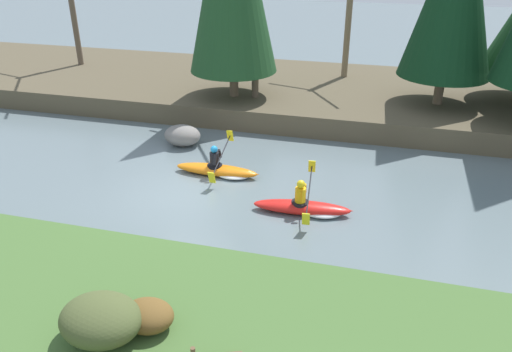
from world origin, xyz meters
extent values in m
plane|color=slate|center=(0.00, 0.00, 0.00)|extent=(90.00, 90.00, 0.00)
cube|color=brown|center=(0.00, 9.50, 0.43)|extent=(44.00, 8.61, 0.85)
cylinder|color=brown|center=(-0.73, 7.04, 1.39)|extent=(0.36, 0.36, 1.07)
cylinder|color=brown|center=(7.39, 8.14, 1.42)|extent=(0.36, 0.36, 1.14)
cylinder|color=brown|center=(-9.90, 10.10, 3.59)|extent=(0.28, 0.28, 5.49)
cylinder|color=brown|center=(0.16, 7.10, 3.36)|extent=(0.28, 0.28, 5.03)
cylinder|color=#7A664C|center=(3.38, 11.22, 3.22)|extent=(0.28, 0.28, 4.73)
ellipsoid|color=#4C562D|center=(0.95, -6.35, 0.92)|extent=(1.50, 1.25, 0.81)
ellipsoid|color=brown|center=(1.63, -5.91, 0.78)|extent=(0.98, 0.82, 0.53)
ellipsoid|color=red|center=(3.47, -0.25, 0.17)|extent=(2.74, 0.85, 0.34)
cone|color=red|center=(4.71, -0.13, 0.19)|extent=(0.37, 0.23, 0.20)
cylinder|color=black|center=(3.42, -0.26, 0.31)|extent=(0.52, 0.52, 0.08)
cylinder|color=yellow|center=(3.42, -0.26, 0.56)|extent=(0.33, 0.33, 0.42)
sphere|color=yellow|center=(3.42, -0.26, 0.89)|extent=(0.25, 0.25, 0.23)
cylinder|color=yellow|center=(3.50, -0.01, 0.65)|extent=(0.11, 0.23, 0.35)
cylinder|color=yellow|center=(3.54, -0.49, 0.65)|extent=(0.11, 0.23, 0.35)
cylinder|color=black|center=(3.65, -0.23, 0.69)|extent=(0.22, 1.91, 0.65)
cube|color=yellow|center=(3.56, 0.71, 1.00)|extent=(0.21, 0.18, 0.41)
cube|color=yellow|center=(3.74, -1.18, 0.38)|extent=(0.21, 0.18, 0.41)
ellipsoid|color=white|center=(4.02, -0.20, 0.09)|extent=(1.16, 0.80, 0.18)
ellipsoid|color=orange|center=(0.41, 1.40, 0.17)|extent=(2.70, 0.61, 0.34)
cone|color=orange|center=(1.65, 1.40, 0.19)|extent=(0.35, 0.20, 0.20)
cylinder|color=black|center=(0.36, 1.40, 0.31)|extent=(0.48, 0.48, 0.08)
cylinder|color=black|center=(0.36, 1.40, 0.56)|extent=(0.30, 0.30, 0.42)
sphere|color=#1E89D1|center=(0.36, 1.40, 0.89)|extent=(0.23, 0.23, 0.23)
cylinder|color=black|center=(0.46, 1.64, 0.65)|extent=(0.09, 0.23, 0.35)
cylinder|color=black|center=(0.46, 1.16, 0.65)|extent=(0.09, 0.23, 0.35)
cylinder|color=black|center=(0.59, 1.40, 0.69)|extent=(0.05, 1.91, 0.65)
cube|color=yellow|center=(0.58, 2.35, 1.00)|extent=(0.20, 0.16, 0.41)
cube|color=yellow|center=(0.59, 0.45, 0.38)|extent=(0.20, 0.16, 0.41)
ellipsoid|color=white|center=(0.96, 1.40, 0.09)|extent=(1.10, 0.71, 0.18)
ellipsoid|color=gray|center=(-1.58, 3.41, 0.38)|extent=(1.34, 1.05, 0.76)
cylinder|color=brown|center=(2.78, -6.59, 0.86)|extent=(0.08, 0.08, 0.20)
camera|label=1|loc=(5.34, -12.15, 7.11)|focal=35.00mm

